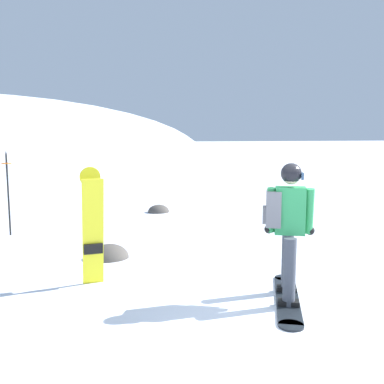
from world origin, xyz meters
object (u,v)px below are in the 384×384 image
Objects in this scene: piste_marker_near at (8,187)px; spare_snowboard at (93,227)px; snowboarder_main at (287,228)px; rock_dark at (109,258)px; rock_mid at (159,212)px.

spare_snowboard is at bearing -70.62° from piste_marker_near.
rock_dark is (-1.82, 2.58, -0.92)m from snowboarder_main.
rock_mid is at bearing 89.12° from snowboarder_main.
snowboarder_main is at bearing -30.53° from spare_snowboard.
snowboarder_main is at bearing -54.87° from piste_marker_near.
rock_dark reaches higher than rock_mid.
piste_marker_near is 3.08m from rock_dark.
rock_mid is at bearing 64.07° from rock_dark.
spare_snowboard is 1.57m from rock_dark.
snowboarder_main reaches higher than rock_mid.
piste_marker_near is (-1.29, 3.66, 0.18)m from spare_snowboard.
rock_dark is 1.15× the size of rock_mid.
rock_mid is (1.92, 3.94, 0.00)m from rock_dark.
snowboarder_main is 6.58m from rock_mid.
spare_snowboard is 2.42× the size of rock_dark.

